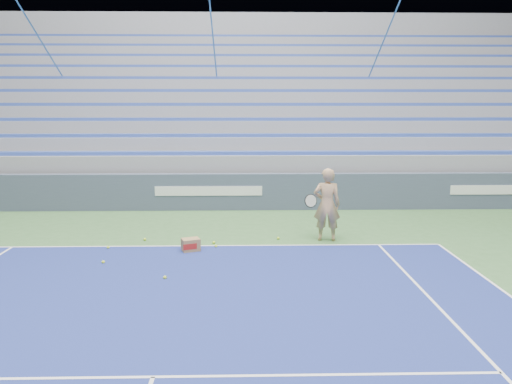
% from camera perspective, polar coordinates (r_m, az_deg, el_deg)
% --- Properties ---
extents(sponsor_barrier, '(30.00, 0.32, 1.10)m').
position_cam_1_polar(sponsor_barrier, '(15.12, -5.38, 0.03)').
color(sponsor_barrier, '#3D485D').
rests_on(sponsor_barrier, ground).
extents(bleachers, '(31.00, 9.15, 7.30)m').
position_cam_1_polar(bleachers, '(20.62, -4.36, 7.74)').
color(bleachers, gray).
rests_on(bleachers, ground).
extents(tennis_player, '(0.94, 0.86, 1.71)m').
position_cam_1_polar(tennis_player, '(11.69, 8.09, -1.43)').
color(tennis_player, tan).
rests_on(tennis_player, ground).
extents(ball_box, '(0.45, 0.40, 0.28)m').
position_cam_1_polar(ball_box, '(10.98, -7.46, -6.01)').
color(ball_box, olive).
rests_on(ball_box, ground).
extents(tennis_ball_0, '(0.07, 0.07, 0.07)m').
position_cam_1_polar(tennis_ball_0, '(11.55, -16.55, -6.09)').
color(tennis_ball_0, '#D0F031').
rests_on(tennis_ball_0, ground).
extents(tennis_ball_1, '(0.07, 0.07, 0.07)m').
position_cam_1_polar(tennis_ball_1, '(11.21, -4.60, -6.18)').
color(tennis_ball_1, '#D0F031').
rests_on(tennis_ball_1, ground).
extents(tennis_ball_2, '(0.07, 0.07, 0.07)m').
position_cam_1_polar(tennis_ball_2, '(9.38, -10.36, -9.59)').
color(tennis_ball_2, '#D0F031').
rests_on(tennis_ball_2, ground).
extents(tennis_ball_3, '(0.07, 0.07, 0.07)m').
position_cam_1_polar(tennis_ball_3, '(11.84, 2.55, -5.29)').
color(tennis_ball_3, '#D0F031').
rests_on(tennis_ball_3, ground).
extents(tennis_ball_4, '(0.07, 0.07, 0.07)m').
position_cam_1_polar(tennis_ball_4, '(12.01, -12.59, -5.30)').
color(tennis_ball_4, '#D0F031').
rests_on(tennis_ball_4, ground).
extents(tennis_ball_5, '(0.07, 0.07, 0.07)m').
position_cam_1_polar(tennis_ball_5, '(10.54, -17.06, -7.66)').
color(tennis_ball_5, '#D0F031').
rests_on(tennis_ball_5, ground).
extents(tennis_ball_6, '(0.07, 0.07, 0.07)m').
position_cam_1_polar(tennis_ball_6, '(11.01, -7.51, -6.55)').
color(tennis_ball_6, '#D0F031').
rests_on(tennis_ball_6, ground).
extents(tennis_ball_7, '(0.07, 0.07, 0.07)m').
position_cam_1_polar(tennis_ball_7, '(11.51, -4.85, -5.77)').
color(tennis_ball_7, '#D0F031').
rests_on(tennis_ball_7, ground).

